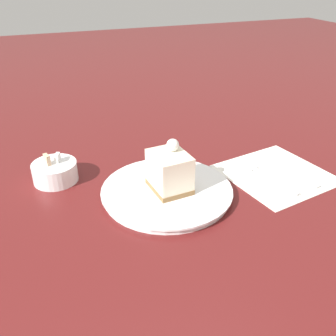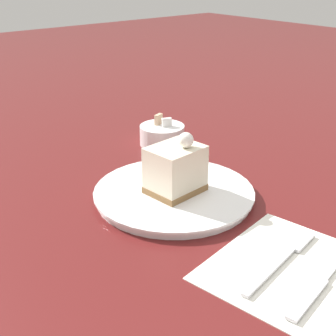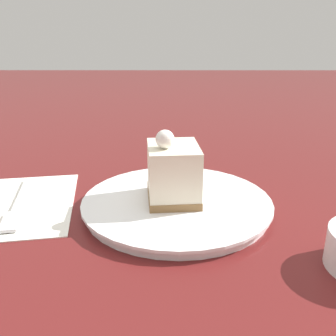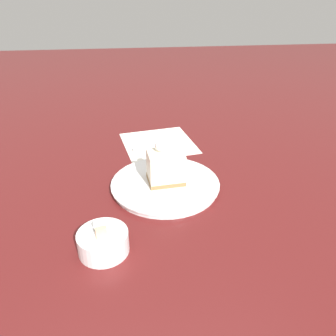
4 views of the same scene
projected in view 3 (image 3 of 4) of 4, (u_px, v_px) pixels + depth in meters
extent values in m
plane|color=#5B1919|center=(171.00, 219.00, 0.50)|extent=(4.00, 4.00, 0.00)
cylinder|color=white|center=(179.00, 204.00, 0.52)|extent=(0.25, 0.25, 0.02)
cylinder|color=white|center=(179.00, 201.00, 0.52)|extent=(0.26, 0.26, 0.00)
cube|color=olive|center=(176.00, 195.00, 0.52)|extent=(0.08, 0.09, 0.01)
cube|color=#EFE5C6|center=(176.00, 169.00, 0.50)|extent=(0.07, 0.09, 0.07)
sphere|color=white|center=(168.00, 139.00, 0.48)|extent=(0.02, 0.02, 0.02)
cube|color=white|center=(0.00, 205.00, 0.53)|extent=(0.24, 0.24, 0.00)
cube|color=silver|center=(25.00, 194.00, 0.56)|extent=(0.03, 0.12, 0.00)
cube|color=silver|center=(13.00, 222.00, 0.48)|extent=(0.03, 0.06, 0.00)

